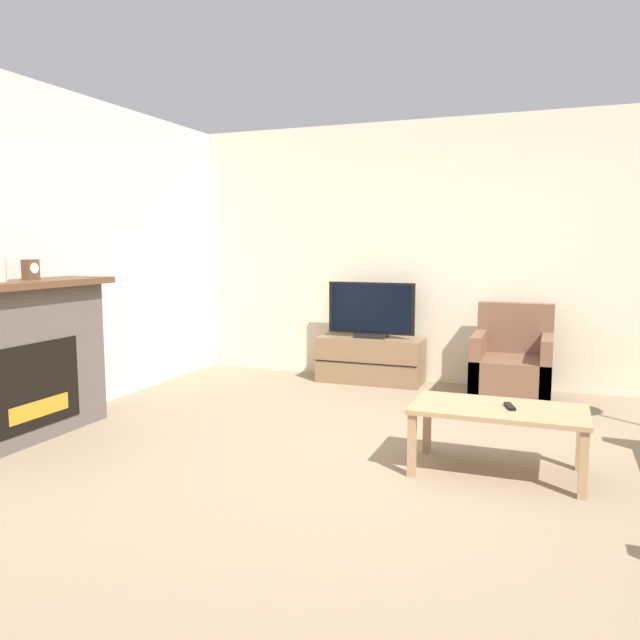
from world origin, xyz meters
name	(u,v)px	position (x,y,z in m)	size (l,w,h in m)	color
ground_plane	(394,471)	(0.00, 0.00, 0.00)	(24.00, 24.00, 0.00)	#89755B
wall_back	(462,253)	(0.00, 2.73, 1.35)	(12.00, 0.06, 2.70)	beige
wall_left	(28,255)	(-2.94, 0.00, 1.35)	(0.06, 12.00, 2.70)	beige
fireplace	(17,361)	(-2.72, -0.37, 0.60)	(0.49, 1.55, 1.18)	#564C47
mantel_vase_centre_left	(0,269)	(-2.71, -0.48, 1.27)	(0.09, 0.09, 0.19)	beige
mantel_clock	(31,270)	(-2.71, -0.21, 1.25)	(0.08, 0.11, 0.15)	brown
tv_stand	(371,360)	(-0.87, 2.44, 0.24)	(1.09, 0.43, 0.47)	brown
tv	(371,312)	(-0.87, 2.44, 0.74)	(0.92, 0.18, 0.58)	black
armchair	(512,369)	(0.56, 2.22, 0.29)	(0.70, 0.76, 0.88)	brown
coffee_table	(498,415)	(0.61, 0.19, 0.37)	(1.06, 0.56, 0.43)	#A37F56
remote	(510,406)	(0.68, 0.20, 0.44)	(0.08, 0.16, 0.02)	black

